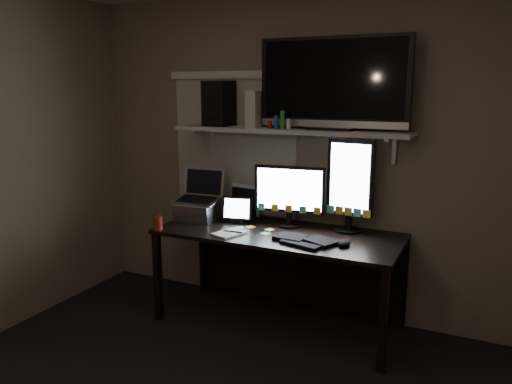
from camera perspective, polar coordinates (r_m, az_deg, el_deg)
The scene contains 18 objects.
back_wall at distance 3.95m, azimuth 4.71°, elevation 4.09°, with size 3.60×3.60×0.00m, color #756954.
window_blinds at distance 4.15m, azimuth -2.49°, elevation 5.20°, with size 1.10×0.02×1.10m, color #BBB6A8.
desk at distance 3.88m, azimuth 3.21°, elevation -6.62°, with size 1.80×0.75×0.73m.
wall_shelf at distance 3.76m, azimuth 3.82°, elevation 7.02°, with size 1.80×0.35×0.03m, color #B4B4AF.
monitor_landscape at distance 3.81m, azimuth 3.85°, elevation -0.44°, with size 0.55×0.06×0.48m, color black.
monitor_portrait at distance 3.70m, azimuth 10.71°, elevation 0.74°, with size 0.35×0.07×0.70m, color black.
keyboard at distance 3.50m, azimuth 5.70°, elevation -5.43°, with size 0.45×0.17×0.03m, color black.
mouse at distance 3.44m, azimuth 10.08°, elevation -5.75°, with size 0.08×0.12×0.04m, color black.
notepad at distance 3.66m, azimuth -3.08°, elevation -4.72°, with size 0.16×0.22×0.01m, color silver.
tablet at distance 3.93m, azimuth -2.10°, elevation -2.05°, with size 0.24×0.10×0.21m, color black.
file_sorter at distance 4.09m, azimuth -1.17°, elevation -1.08°, with size 0.21×0.10×0.27m, color black.
laptop at distance 4.03m, azimuth -6.80°, elevation -0.40°, with size 0.36×0.29×0.40m, color #B3B4B8.
cup at distance 3.83m, azimuth -11.17°, elevation -3.47°, with size 0.07×0.07×0.11m, color maroon.
sticky_notes at distance 3.74m, azimuth -0.43°, elevation -4.43°, with size 0.26×0.19×0.00m, color yellow, non-canonical shape.
tv at distance 3.67m, azimuth 8.81°, elevation 12.15°, with size 1.09×0.20×0.66m, color black.
game_console at distance 3.86m, azimuth 0.05°, elevation 9.44°, with size 0.07×0.23×0.28m, color beige.
speaker at distance 4.02m, azimuth -4.25°, elevation 10.05°, with size 0.19×0.23×0.35m, color black.
bottles at distance 3.71m, azimuth 2.67°, elevation 8.20°, with size 0.20×0.05×0.13m, color #A50F0C, non-canonical shape.
Camera 1 is at (1.38, -1.86, 1.78)m, focal length 35.00 mm.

